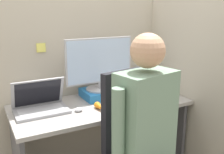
{
  "coord_description": "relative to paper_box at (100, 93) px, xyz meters",
  "views": [
    {
      "loc": [
        -0.85,
        -1.47,
        1.49
      ],
      "look_at": [
        0.02,
        0.15,
        1.01
      ],
      "focal_mm": 42.0,
      "sensor_mm": 36.0,
      "label": 1
    }
  ],
  "objects": [
    {
      "name": "coffee_mug",
      "position": [
        0.39,
        -0.03,
        0.02
      ],
      "size": [
        0.09,
        0.09,
        0.11
      ],
      "color": "teal",
      "rests_on": "desk"
    },
    {
      "name": "stapler",
      "position": [
        0.54,
        -0.05,
        -0.01
      ],
      "size": [
        0.04,
        0.16,
        0.06
      ],
      "color": "black",
      "rests_on": "desk"
    },
    {
      "name": "cubicle_panel_right",
      "position": [
        0.66,
        -0.2,
        0.01
      ],
      "size": [
        0.04,
        1.24,
        1.6
      ],
      "color": "#B7AD99",
      "rests_on": "ground"
    },
    {
      "name": "cubicle_panel_back",
      "position": [
        -0.06,
        0.2,
        0.01
      ],
      "size": [
        1.89,
        0.05,
        1.6
      ],
      "color": "#B7AD99",
      "rests_on": "ground"
    },
    {
      "name": "desk",
      "position": [
        -0.06,
        -0.14,
        -0.23
      ],
      "size": [
        1.39,
        0.62,
        0.76
      ],
      "color": "#9E9993",
      "rests_on": "ground"
    },
    {
      "name": "laptop",
      "position": [
        -0.52,
        -0.09,
        0.01
      ],
      "size": [
        0.38,
        0.24,
        0.24
      ],
      "color": "#99999E",
      "rests_on": "desk"
    },
    {
      "name": "paper_box",
      "position": [
        0.0,
        0.0,
        0.0
      ],
      "size": [
        0.29,
        0.26,
        0.07
      ],
      "color": "#236BAD",
      "rests_on": "desk"
    },
    {
      "name": "person",
      "position": [
        -0.09,
        -0.83,
        0.0
      ],
      "size": [
        0.47,
        0.48,
        1.37
      ],
      "color": "black",
      "rests_on": "ground"
    },
    {
      "name": "monitor",
      "position": [
        0.0,
        0.0,
        0.26
      ],
      "size": [
        0.59,
        0.24,
        0.44
      ],
      "color": "#B2B2B7",
      "rests_on": "paper_box"
    },
    {
      "name": "mouse",
      "position": [
        -0.28,
        -0.22,
        -0.02
      ],
      "size": [
        0.06,
        0.05,
        0.03
      ],
      "color": "silver",
      "rests_on": "desk"
    },
    {
      "name": "carrot_toy",
      "position": [
        -0.13,
        -0.27,
        -0.01
      ],
      "size": [
        0.05,
        0.14,
        0.05
      ],
      "color": "orange",
      "rests_on": "desk"
    }
  ]
}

